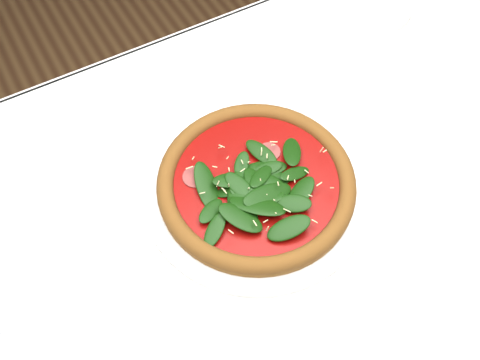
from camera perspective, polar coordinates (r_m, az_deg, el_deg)
dining_table at (r=0.81m, az=3.30°, el=-8.04°), size 1.21×0.81×0.75m
plate at (r=0.74m, az=1.72°, el=-0.82°), size 0.32×0.32×0.01m
pizza at (r=0.73m, az=1.75°, el=-0.06°), size 0.36×0.36×0.04m
saucer_far at (r=1.03m, az=13.67°, el=17.76°), size 0.15×0.15×0.01m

